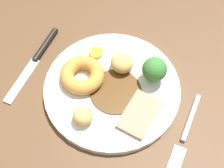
% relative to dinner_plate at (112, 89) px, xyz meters
% --- Properties ---
extents(dining_table, '(1.20, 0.84, 0.04)m').
position_rel_dinner_plate_xyz_m(dining_table, '(0.02, 0.01, -0.02)').
color(dining_table, brown).
rests_on(dining_table, ground).
extents(dinner_plate, '(0.25, 0.25, 0.01)m').
position_rel_dinner_plate_xyz_m(dinner_plate, '(0.00, 0.00, 0.00)').
color(dinner_plate, white).
rests_on(dinner_plate, dining_table).
extents(gravy_pool, '(0.09, 0.09, 0.00)m').
position_rel_dinner_plate_xyz_m(gravy_pool, '(-0.01, 0.00, 0.01)').
color(gravy_pool, '#563819').
rests_on(gravy_pool, dinner_plate).
extents(meat_slice_main, '(0.06, 0.09, 0.01)m').
position_rel_dinner_plate_xyz_m(meat_slice_main, '(-0.07, 0.03, 0.01)').
color(meat_slice_main, tan).
rests_on(meat_slice_main, dinner_plate).
extents(yorkshire_pudding, '(0.08, 0.08, 0.03)m').
position_rel_dinner_plate_xyz_m(yorkshire_pudding, '(0.06, 0.01, 0.02)').
color(yorkshire_pudding, '#C68938').
rests_on(yorkshire_pudding, dinner_plate).
extents(roast_potato_left, '(0.04, 0.04, 0.03)m').
position_rel_dinner_plate_xyz_m(roast_potato_left, '(0.00, -0.05, 0.02)').
color(roast_potato_left, '#D8B260').
rests_on(roast_potato_left, dinner_plate).
extents(roast_potato_right, '(0.05, 0.05, 0.03)m').
position_rel_dinner_plate_xyz_m(roast_potato_right, '(0.02, 0.08, 0.02)').
color(roast_potato_right, '#D8B260').
rests_on(roast_potato_right, dinner_plate).
extents(carrot_coin_front, '(0.03, 0.03, 0.01)m').
position_rel_dinner_plate_xyz_m(carrot_coin_front, '(0.06, -0.05, 0.01)').
color(carrot_coin_front, orange).
rests_on(carrot_coin_front, dinner_plate).
extents(broccoli_floret, '(0.04, 0.04, 0.05)m').
position_rel_dinner_plate_xyz_m(broccoli_floret, '(-0.06, -0.05, 0.04)').
color(broccoli_floret, '#8CB766').
rests_on(broccoli_floret, dinner_plate).
extents(fork, '(0.02, 0.15, 0.01)m').
position_rel_dinner_plate_xyz_m(fork, '(-0.15, 0.03, -0.00)').
color(fork, silver).
rests_on(fork, dining_table).
extents(knife, '(0.02, 0.19, 0.01)m').
position_rel_dinner_plate_xyz_m(knife, '(0.16, -0.01, -0.00)').
color(knife, black).
rests_on(knife, dining_table).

